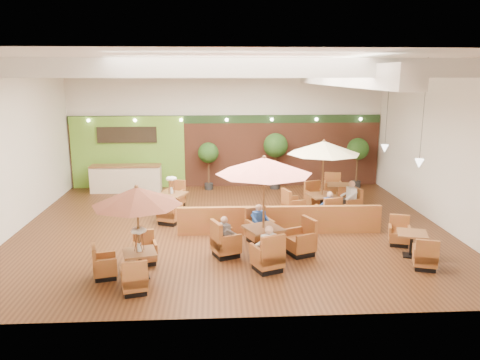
{
  "coord_description": "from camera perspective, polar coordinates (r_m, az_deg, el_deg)",
  "views": [
    {
      "loc": [
        -0.56,
        -14.95,
        5.01
      ],
      "look_at": [
        0.3,
        0.5,
        1.5
      ],
      "focal_mm": 35.0,
      "sensor_mm": 36.0,
      "label": 1
    }
  ],
  "objects": [
    {
      "name": "service_counter",
      "position": [
        20.89,
        -13.7,
        0.17
      ],
      "size": [
        3.0,
        0.75,
        1.18
      ],
      "color": "beige",
      "rests_on": "ground"
    },
    {
      "name": "table_5",
      "position": [
        18.75,
        11.98,
        -1.78
      ],
      "size": [
        1.06,
        2.81,
        1.02
      ],
      "rotation": [
        0.0,
        0.0,
        -0.19
      ],
      "color": "brown",
      "rests_on": "ground"
    },
    {
      "name": "diner_0",
      "position": [
        12.17,
        3.39,
        -7.73
      ],
      "size": [
        0.44,
        0.43,
        0.78
      ],
      "rotation": [
        0.0,
        0.0,
        0.56
      ],
      "color": "silver",
      "rests_on": "ground"
    },
    {
      "name": "table_3",
      "position": [
        17.13,
        -8.29,
        -2.62
      ],
      "size": [
        1.2,
        2.93,
        1.59
      ],
      "rotation": [
        0.0,
        0.0,
        -0.41
      ],
      "color": "brown",
      "rests_on": "ground"
    },
    {
      "name": "topiary_2",
      "position": [
        21.49,
        14.17,
        3.46
      ],
      "size": [
        0.97,
        0.97,
        2.25
      ],
      "color": "black",
      "rests_on": "ground"
    },
    {
      "name": "table_0",
      "position": [
        11.74,
        -12.64,
        -3.8
      ],
      "size": [
        2.33,
        2.45,
        2.4
      ],
      "rotation": [
        0.0,
        0.0,
        0.26
      ],
      "color": "brown",
      "rests_on": "ground"
    },
    {
      "name": "topiary_0",
      "position": [
        20.54,
        -3.88,
        3.1
      ],
      "size": [
        0.91,
        0.91,
        2.11
      ],
      "color": "black",
      "rests_on": "ground"
    },
    {
      "name": "table_4",
      "position": [
        14.08,
        20.16,
        -7.42
      ],
      "size": [
        0.99,
        2.49,
        0.88
      ],
      "rotation": [
        0.0,
        0.0,
        -0.31
      ],
      "color": "brown",
      "rests_on": "ground"
    },
    {
      "name": "diner_4",
      "position": [
        17.24,
        13.25,
        -1.8
      ],
      "size": [
        0.37,
        0.43,
        0.84
      ],
      "rotation": [
        0.0,
        0.0,
        1.71
      ],
      "color": "silver",
      "rests_on": "ground"
    },
    {
      "name": "diner_2",
      "position": [
        13.1,
        -1.75,
        -6.31
      ],
      "size": [
        0.39,
        0.41,
        0.72
      ],
      "rotation": [
        0.0,
        0.0,
        5.25
      ],
      "color": "slate",
      "rests_on": "ground"
    },
    {
      "name": "booth_divider",
      "position": [
        15.06,
        4.87,
        -4.88
      ],
      "size": [
        6.53,
        0.26,
        0.9
      ],
      "primitive_type": "cube",
      "rotation": [
        0.0,
        0.0,
        -0.01
      ],
      "color": "brown",
      "rests_on": "ground"
    },
    {
      "name": "table_2",
      "position": [
        16.73,
        10.09,
        1.82
      ],
      "size": [
        2.87,
        2.87,
        2.79
      ],
      "rotation": [
        0.0,
        0.0,
        0.29
      ],
      "color": "brown",
      "rests_on": "ground"
    },
    {
      "name": "diner_1",
      "position": [
        14.16,
        2.42,
        -4.82
      ],
      "size": [
        0.41,
        0.4,
        0.73
      ],
      "rotation": [
        0.0,
        0.0,
        3.68
      ],
      "color": "#254EA3",
      "rests_on": "ground"
    },
    {
      "name": "diner_3",
      "position": [
        16.03,
        10.75,
        -2.93
      ],
      "size": [
        0.4,
        0.38,
        0.73
      ],
      "rotation": [
        0.0,
        0.0,
        0.43
      ],
      "color": "#254EA3",
      "rests_on": "ground"
    },
    {
      "name": "table_1",
      "position": [
        12.82,
        2.93,
        -1.12
      ],
      "size": [
        3.0,
        3.0,
        2.87
      ],
      "rotation": [
        0.0,
        0.0,
        0.39
      ],
      "color": "brown",
      "rests_on": "ground"
    },
    {
      "name": "topiary_1",
      "position": [
        20.67,
        4.36,
        3.96
      ],
      "size": [
        1.07,
        1.07,
        2.49
      ],
      "color": "black",
      "rests_on": "ground"
    },
    {
      "name": "room",
      "position": [
        16.25,
        -0.32,
        7.9
      ],
      "size": [
        14.04,
        14.0,
        5.52
      ],
      "color": "#381E0F",
      "rests_on": "ground"
    }
  ]
}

